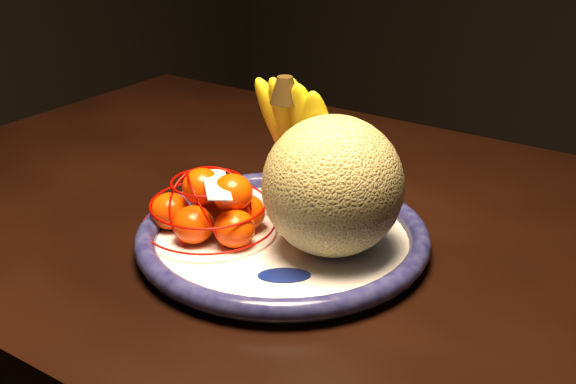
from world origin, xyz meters
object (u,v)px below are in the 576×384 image
Objects in this scene: mandarin_bag at (212,209)px; fruit_bowl at (283,237)px; dining_table at (340,271)px; banana_bunch at (306,141)px; cantaloupe at (333,186)px.

fruit_bowl is at bearing 29.50° from mandarin_bag.
dining_table is 0.21m from mandarin_bag.
banana_bunch is at bearing 58.21° from mandarin_bag.
mandarin_bag is at bearing -118.61° from banana_bunch.
mandarin_bag is (-0.06, -0.10, -0.07)m from banana_bunch.
banana_bunch is (-0.03, -0.04, 0.19)m from dining_table.
fruit_bowl is (-0.01, -0.10, 0.09)m from dining_table.
dining_table is 0.14m from fruit_bowl.
fruit_bowl is 0.12m from banana_bunch.
mandarin_bag is (-0.08, -0.04, 0.03)m from fruit_bowl.
fruit_bowl is 0.09m from mandarin_bag.
fruit_bowl is 1.70× the size of banana_bunch.
mandarin_bag is at bearing -157.86° from cantaloupe.
banana_bunch reaches higher than fruit_bowl.
dining_table is 0.20m from banana_bunch.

